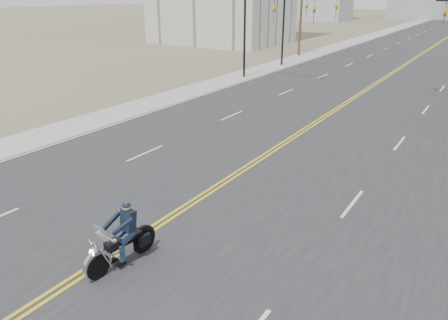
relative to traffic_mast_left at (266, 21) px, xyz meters
name	(u,v)px	position (x,y,z in m)	size (l,w,h in m)	color
road	(437,44)	(8.98, 38.00, -4.93)	(20.00, 200.00, 0.01)	#303033
sidewalk_left	(359,40)	(-2.52, 38.00, -4.93)	(3.00, 200.00, 0.01)	#A5A5A0
traffic_mast_left	(266,21)	(0.00, 0.00, 0.00)	(7.10, 0.26, 7.00)	black
traffic_mast_far	(299,17)	(-0.33, 8.00, -0.06)	(6.10, 0.26, 7.00)	black
utility_pole_left	(301,8)	(-3.52, 16.00, 0.54)	(2.20, 0.30, 10.50)	brown
motorcyclist	(120,236)	(9.55, -27.21, -4.03)	(1.00, 2.33, 1.82)	black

